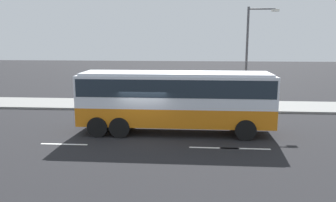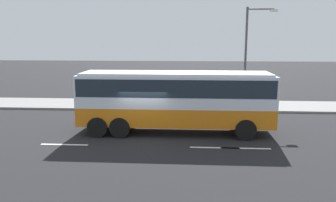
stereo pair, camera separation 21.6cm
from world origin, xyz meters
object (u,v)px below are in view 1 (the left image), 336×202
at_px(coach_bus, 175,96).
at_px(street_lamp, 250,52).
at_px(pedestrian_near_curb, 220,94).
at_px(pedestrian_at_crossing, 96,94).

distance_m(coach_bus, street_lamp, 7.79).
xyz_separation_m(coach_bus, street_lamp, (4.89, 5.65, 2.20)).
bearing_deg(street_lamp, pedestrian_near_curb, 153.28).
relative_size(pedestrian_at_crossing, street_lamp, 0.24).
bearing_deg(pedestrian_near_curb, coach_bus, -102.37).
height_order(pedestrian_at_crossing, street_lamp, street_lamp).
distance_m(pedestrian_at_crossing, street_lamp, 11.61).
bearing_deg(pedestrian_at_crossing, coach_bus, 33.53).
distance_m(pedestrian_near_curb, street_lamp, 3.83).
xyz_separation_m(pedestrian_near_curb, pedestrian_at_crossing, (-9.26, -0.66, 0.04)).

